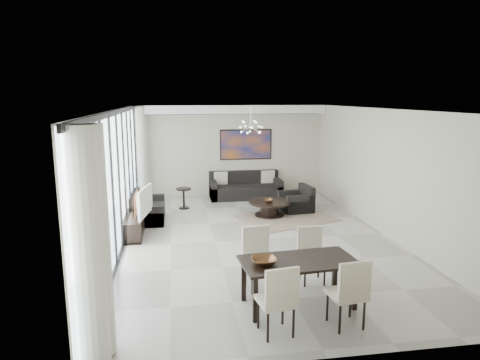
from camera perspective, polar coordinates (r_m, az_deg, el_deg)
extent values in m
cube|color=#A8A39B|center=(9.72, 2.30, -7.89)|extent=(6.00, 9.00, 0.02)
cube|color=white|center=(9.20, 2.44, 9.33)|extent=(6.00, 9.00, 0.02)
cube|color=#B8B29D|center=(13.73, -1.28, 3.89)|extent=(6.00, 0.02, 2.90)
cube|color=#B8B29D|center=(5.17, 12.20, -8.64)|extent=(6.00, 0.02, 2.90)
cube|color=#B8B29D|center=(10.35, 18.82, 0.92)|extent=(0.02, 9.00, 2.90)
cube|color=white|center=(9.25, -16.05, -0.07)|extent=(0.01, 8.95, 2.85)
cube|color=black|center=(9.09, -16.27, 8.63)|extent=(0.04, 8.95, 0.10)
cube|color=black|center=(9.62, -15.35, -8.39)|extent=(0.04, 8.95, 0.06)
cube|color=black|center=(5.42, -20.73, -8.17)|extent=(0.04, 0.05, 2.88)
cube|color=black|center=(6.36, -18.93, -5.23)|extent=(0.04, 0.05, 2.88)
cube|color=black|center=(7.31, -17.61, -3.06)|extent=(0.04, 0.05, 2.88)
cube|color=black|center=(8.28, -16.60, -1.38)|extent=(0.04, 0.05, 2.88)
cube|color=black|center=(9.25, -15.80, -0.06)|extent=(0.04, 0.05, 2.88)
cube|color=black|center=(10.23, -15.15, 1.01)|extent=(0.04, 0.05, 2.88)
cube|color=black|center=(11.21, -14.62, 1.90)|extent=(0.04, 0.05, 2.88)
cube|color=black|center=(12.19, -14.17, 2.64)|extent=(0.04, 0.05, 2.88)
cube|color=black|center=(13.18, -13.79, 3.27)|extent=(0.04, 0.05, 2.88)
cylinder|color=silver|center=(5.26, -19.55, -8.70)|extent=(0.36, 0.36, 2.85)
cylinder|color=silver|center=(13.32, -13.14, 3.38)|extent=(0.36, 0.36, 2.85)
cube|color=white|center=(13.44, -1.20, 9.38)|extent=(5.98, 0.40, 0.26)
cube|color=#A25016|center=(13.76, 0.79, 4.75)|extent=(1.68, 0.04, 0.98)
cylinder|color=silver|center=(11.72, 1.47, 8.42)|extent=(0.02, 0.02, 0.55)
sphere|color=silver|center=(11.73, 1.46, 7.08)|extent=(0.12, 0.12, 0.12)
cube|color=black|center=(11.42, 6.15, -5.06)|extent=(2.79, 2.47, 0.01)
cylinder|color=black|center=(11.54, 3.95, -2.99)|extent=(1.12, 1.12, 0.04)
cylinder|color=black|center=(11.59, 3.94, -3.93)|extent=(0.49, 0.49, 0.35)
cylinder|color=black|center=(11.63, 3.93, -4.67)|extent=(0.78, 0.78, 0.03)
imported|color=brown|center=(11.46, 3.81, -2.78)|extent=(0.27, 0.27, 0.08)
cube|color=black|center=(13.55, 0.76, -1.55)|extent=(2.25, 0.92, 0.41)
cube|color=black|center=(13.82, 0.51, 0.43)|extent=(2.25, 0.18, 0.41)
cube|color=black|center=(13.40, -3.59, -1.32)|extent=(0.18, 0.92, 0.59)
cube|color=black|center=(13.74, 5.00, -1.03)|extent=(0.18, 0.92, 0.59)
cube|color=black|center=(11.41, -12.12, -4.35)|extent=(0.82, 1.46, 0.37)
cube|color=black|center=(11.35, -13.85, -2.61)|extent=(0.16, 1.46, 0.37)
cube|color=black|center=(10.77, -12.32, -4.84)|extent=(0.82, 0.16, 0.53)
cube|color=black|center=(12.02, -11.97, -3.15)|extent=(0.82, 0.16, 0.53)
cube|color=black|center=(12.14, 7.44, -3.27)|extent=(0.89, 0.93, 0.36)
cube|color=black|center=(12.18, 8.88, -1.53)|extent=(0.25, 0.86, 0.36)
cube|color=black|center=(12.43, 6.84, -2.54)|extent=(0.82, 0.25, 0.52)
cube|color=black|center=(11.81, 8.08, -3.29)|extent=(0.82, 0.25, 0.52)
cylinder|color=black|center=(12.31, -7.54, -1.18)|extent=(0.43, 0.43, 0.04)
cylinder|color=black|center=(12.38, -7.51, -2.50)|extent=(0.06, 0.06, 0.54)
cylinder|color=black|center=(12.44, -7.48, -3.69)|extent=(0.30, 0.30, 0.03)
cube|color=black|center=(10.28, -13.93, -5.88)|extent=(0.41, 1.47, 0.46)
imported|color=gray|center=(10.11, -13.18, -2.84)|extent=(0.36, 1.15, 0.66)
cube|color=black|center=(6.66, 7.84, -10.70)|extent=(1.82, 1.02, 0.04)
cube|color=black|center=(6.29, 2.05, -15.63)|extent=(0.07, 0.07, 0.69)
cube|color=black|center=(6.88, 0.48, -13.16)|extent=(0.07, 0.07, 0.69)
cube|color=black|center=(6.84, 15.09, -13.74)|extent=(0.07, 0.07, 0.69)
cube|color=black|center=(7.39, 12.53, -11.69)|extent=(0.07, 0.07, 0.69)
cube|color=beige|center=(5.99, 4.80, -15.81)|extent=(0.53, 0.53, 0.06)
cube|color=beige|center=(5.71, 5.64, -14.31)|extent=(0.47, 0.12, 0.57)
cylinder|color=black|center=(6.20, 2.46, -17.39)|extent=(0.04, 0.04, 0.44)
cylinder|color=black|center=(6.03, 7.15, -18.36)|extent=(0.04, 0.04, 0.44)
cube|color=beige|center=(6.32, 13.97, -14.56)|extent=(0.52, 0.52, 0.06)
cube|color=beige|center=(6.06, 15.06, -13.05)|extent=(0.47, 0.11, 0.57)
cylinder|color=black|center=(6.50, 11.57, -16.18)|extent=(0.04, 0.04, 0.44)
cylinder|color=black|center=(6.38, 16.20, -16.94)|extent=(0.04, 0.04, 0.44)
cube|color=beige|center=(7.24, 2.61, -10.80)|extent=(0.53, 0.53, 0.06)
cube|color=beige|center=(7.33, 2.10, -8.30)|extent=(0.47, 0.11, 0.57)
cylinder|color=black|center=(7.24, 4.50, -12.99)|extent=(0.04, 0.04, 0.44)
cylinder|color=black|center=(7.45, 0.74, -12.25)|extent=(0.04, 0.04, 0.44)
cube|color=beige|center=(7.58, 9.62, -10.22)|extent=(0.45, 0.45, 0.06)
cube|color=beige|center=(7.66, 9.26, -7.99)|extent=(0.44, 0.06, 0.53)
cylinder|color=black|center=(7.56, 11.21, -12.23)|extent=(0.04, 0.04, 0.41)
cylinder|color=black|center=(7.77, 7.96, -11.47)|extent=(0.04, 0.04, 0.41)
imported|color=brown|center=(6.45, 3.22, -10.73)|extent=(0.40, 0.40, 0.09)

